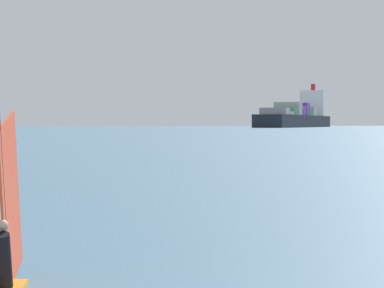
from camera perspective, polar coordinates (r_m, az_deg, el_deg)
The scene contains 2 objects.
windsurfer at distance 14.61m, azimuth -14.17°, elevation -7.32°, with size 1.27×3.56×4.00m.
cargo_ship at distance 624.02m, azimuth 8.05°, elevation 2.08°, with size 52.51×166.01×38.93m.
Camera 1 is at (4.62, -10.37, 3.23)m, focal length 69.39 mm.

